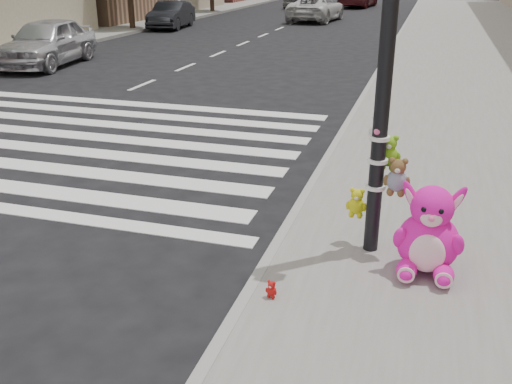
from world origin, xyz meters
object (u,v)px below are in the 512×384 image
at_px(car_silver_far, 47,42).
at_px(car_white_near, 316,8).
at_px(signal_pole, 385,104).
at_px(pink_bunny, 429,236).
at_px(car_dark_far, 171,15).
at_px(red_teddy, 272,289).

distance_m(car_silver_far, car_white_near, 18.19).
xyz_separation_m(signal_pole, car_silver_far, (-11.52, 10.22, -1.04)).
height_order(pink_bunny, car_dark_far, car_dark_far).
bearing_deg(pink_bunny, car_white_near, 103.48).
height_order(signal_pole, red_teddy, signal_pole).
height_order(red_teddy, car_dark_far, car_dark_far).
xyz_separation_m(car_dark_far, car_white_near, (6.30, 5.86, 0.03)).
bearing_deg(car_white_near, car_dark_far, 47.64).
height_order(signal_pole, car_silver_far, signal_pole).
distance_m(pink_bunny, car_dark_far, 25.63).
height_order(signal_pole, car_white_near, signal_pole).
bearing_deg(car_white_near, car_silver_far, 77.45).
bearing_deg(signal_pole, car_white_near, 102.51).
bearing_deg(red_teddy, pink_bunny, 46.78).
xyz_separation_m(pink_bunny, car_white_near, (-6.70, 27.95, 0.15)).
xyz_separation_m(pink_bunny, car_silver_far, (-12.10, 10.58, 0.21)).
bearing_deg(car_dark_far, car_white_near, 35.65).
relative_size(signal_pole, car_silver_far, 0.91).
distance_m(pink_bunny, red_teddy, 1.73).
height_order(car_dark_far, car_white_near, car_white_near).
height_order(pink_bunny, car_white_near, car_white_near).
height_order(signal_pole, pink_bunny, signal_pole).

